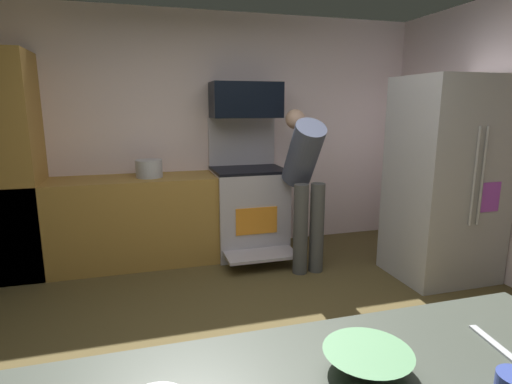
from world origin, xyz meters
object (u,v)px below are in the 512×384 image
Objects in this scene: refrigerator at (445,180)px; stock_pot at (149,169)px; oven_range at (248,208)px; mixing_bowl_large at (367,361)px; microwave at (246,100)px; person_cook at (304,177)px.

refrigerator is 2.87m from stock_pot.
mixing_bowl_large is at bearing -99.41° from oven_range.
microwave reaches higher than mixing_bowl_large.
mixing_bowl_large is at bearing -81.83° from stock_pot.
person_cook is 6.45× the size of mixing_bowl_large.
person_cook is (0.42, -0.67, -0.74)m from microwave.
oven_range is 5.57× the size of stock_pot.
microwave is at bearing 4.41° from stock_pot.
microwave is 2.77× the size of stock_pot.
refrigerator is at bearing -34.93° from oven_range.
refrigerator is 7.64× the size of mixing_bowl_large.
refrigerator reaches higher than stock_pot.
microwave is 2.14m from refrigerator.
person_cook is at bearing -22.07° from stock_pot.
oven_range is at bearing -90.00° from microwave.
oven_range is at bearing 125.89° from person_cook.
refrigerator is 1.19× the size of person_cook.
person_cook is at bearing -54.11° from oven_range.
stock_pot reaches higher than mixing_bowl_large.
microwave is (-0.00, 0.09, 1.17)m from oven_range.
oven_range is 2.00m from refrigerator.
mixing_bowl_large is at bearing -99.16° from microwave.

